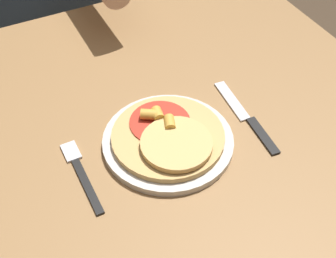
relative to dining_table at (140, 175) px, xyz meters
The scene contains 5 objects.
dining_table is the anchor object (origin of this frame).
plate 0.13m from the dining_table, 35.66° to the right, with size 0.24×0.24×0.01m.
pizza 0.14m from the dining_table, 38.87° to the right, with size 0.21×0.21×0.04m.
fork 0.16m from the dining_table, 168.62° to the right, with size 0.03×0.18×0.00m.
knife 0.24m from the dining_table, 11.04° to the right, with size 0.03×0.22×0.00m.
Camera 1 is at (-0.22, -0.56, 1.40)m, focal length 50.00 mm.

